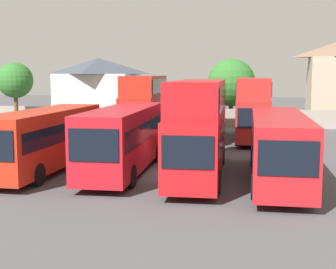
# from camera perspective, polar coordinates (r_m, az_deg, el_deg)

# --- Properties ---
(ground) EXTENTS (140.00, 140.00, 0.00)m
(ground) POSITION_cam_1_polar(r_m,az_deg,el_deg) (43.06, 3.72, 0.09)
(ground) COLOR #4C4C4F
(depot_boundary_wall) EXTENTS (56.00, 0.50, 1.80)m
(depot_boundary_wall) POSITION_cam_1_polar(r_m,az_deg,el_deg) (49.12, 4.62, 2.02)
(depot_boundary_wall) COLOR gray
(depot_boundary_wall) RESTS_ON ground
(bus_1) EXTENTS (2.62, 10.88, 3.39)m
(bus_1) POSITION_cam_1_polar(r_m,az_deg,el_deg) (27.01, -14.36, -0.24)
(bus_1) COLOR red
(bus_1) RESTS_ON ground
(bus_2) EXTENTS (2.97, 11.21, 3.52)m
(bus_2) POSITION_cam_1_polar(r_m,az_deg,el_deg) (26.00, -5.24, -0.17)
(bus_2) COLOR red
(bus_2) RESTS_ON ground
(bus_3) EXTENTS (2.92, 11.52, 5.00)m
(bus_3) POSITION_cam_1_polar(r_m,az_deg,el_deg) (24.88, 3.72, 1.39)
(bus_3) COLOR red
(bus_3) RESTS_ON ground
(bus_4) EXTENTS (2.80, 11.93, 3.34)m
(bus_4) POSITION_cam_1_polar(r_m,az_deg,el_deg) (24.32, 12.99, -1.06)
(bus_4) COLOR red
(bus_4) RESTS_ON ground
(bus_5) EXTENTS (3.38, 10.50, 5.17)m
(bus_5) POSITION_cam_1_polar(r_m,az_deg,el_deg) (40.31, -2.78, 3.76)
(bus_5) COLOR #B32317
(bus_5) RESTS_ON ground
(bus_6) EXTENTS (2.64, 11.45, 4.80)m
(bus_6) POSITION_cam_1_polar(r_m,az_deg,el_deg) (39.13, 3.52, 3.36)
(bus_6) COLOR red
(bus_6) RESTS_ON ground
(bus_7) EXTENTS (2.71, 10.77, 5.00)m
(bus_7) POSITION_cam_1_polar(r_m,az_deg,el_deg) (39.17, 10.09, 3.43)
(bus_7) COLOR #B02623
(bus_7) RESTS_ON ground
(house_terrace_left) EXTENTS (9.17, 8.03, 7.21)m
(house_terrace_left) POSITION_cam_1_polar(r_m,az_deg,el_deg) (58.18, -8.26, 5.52)
(house_terrace_left) COLOR silver
(house_terrace_left) RESTS_ON ground
(tree_left_of_lot) EXTENTS (5.02, 5.02, 6.92)m
(tree_left_of_lot) POSITION_cam_1_polar(r_m,az_deg,el_deg) (51.23, 7.54, 6.12)
(tree_left_of_lot) COLOR brown
(tree_left_of_lot) RESTS_ON ground
(tree_behind_wall) EXTENTS (3.65, 3.65, 6.51)m
(tree_behind_wall) POSITION_cam_1_polar(r_m,az_deg,el_deg) (51.87, -17.71, 6.12)
(tree_behind_wall) COLOR brown
(tree_behind_wall) RESTS_ON ground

